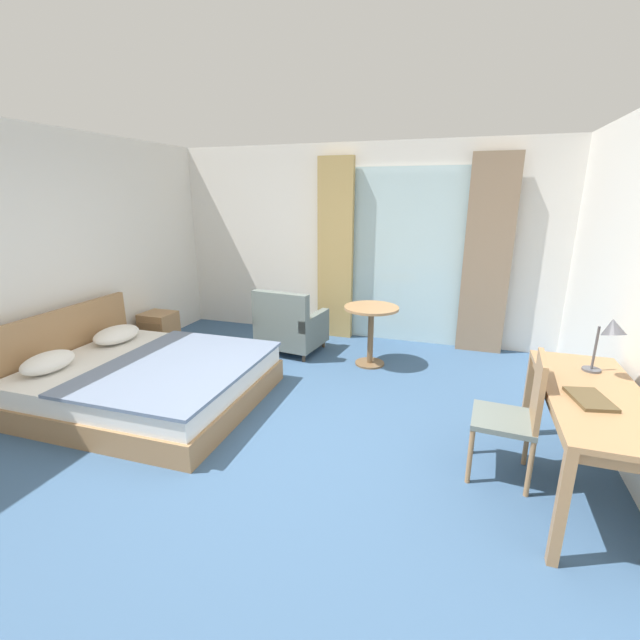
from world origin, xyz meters
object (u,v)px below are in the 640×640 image
Objects in this scene: desk_chair at (517,411)px; round_cafe_table at (371,322)px; nightstand at (160,331)px; closed_book at (590,399)px; bed at (144,379)px; writing_desk at (593,405)px; armchair_by_window at (290,327)px; desk_lamp at (611,331)px.

round_cafe_table is (-1.45, 1.84, 0.01)m from desk_chair.
closed_book is (4.66, -1.70, 0.53)m from nightstand.
nightstand is at bearing -173.15° from round_cafe_table.
bed reaches higher than writing_desk.
desk_chair is 3.03× the size of closed_book.
armchair_by_window reaches higher than writing_desk.
closed_book is 3.65m from armchair_by_window.
desk_lamp is 0.62× the size of round_cafe_table.
desk_lamp is 1.43× the size of closed_book.
bed is 1.98m from armchair_by_window.
armchair_by_window is (1.73, 0.44, 0.09)m from nightstand.
closed_book is 0.43× the size of round_cafe_table.
desk_chair is at bearing -154.72° from desk_lamp.
writing_desk is 1.57× the size of desk_chair.
writing_desk is at bearing -3.24° from bed.
writing_desk is (4.72, -1.56, 0.43)m from nightstand.
round_cafe_table is at bearing 119.30° from closed_book.
nightstand is 4.98m from closed_book.
desk_chair reaches higher than closed_book.
desk_lamp reaches higher than closed_book.
desk_lamp is (0.55, 0.26, 0.57)m from desk_chair.
desk_lamp reaches higher than bed.
writing_desk is 2.68m from round_cafe_table.
round_cafe_table reaches higher than nightstand.
closed_book is (-0.07, -0.14, 0.10)m from writing_desk.
writing_desk is at bearing -109.23° from desk_lamp.
armchair_by_window is (-2.56, 1.93, -0.20)m from desk_chair.
bed is 3.89m from writing_desk.
armchair_by_window is (-2.93, 2.14, -0.45)m from closed_book.
desk_chair is (4.28, -1.50, 0.28)m from nightstand.
nightstand is 0.68× the size of round_cafe_table.
desk_lamp is at bearing 1.49° from bed.
armchair_by_window is at bearing 142.88° from desk_chair.
writing_desk is at bearing -18.25° from nightstand.
desk_lamp reaches higher than nightstand.
closed_book is 0.37× the size of armchair_by_window.
bed reaches higher than armchair_by_window.
armchair_by_window is (-3.11, 1.67, -0.77)m from desk_lamp.
round_cafe_table is at bearing 134.94° from writing_desk.
desk_lamp is 0.59m from closed_book.
desk_chair is at bearing -2.63° from bed.
writing_desk is 4.76× the size of closed_book.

